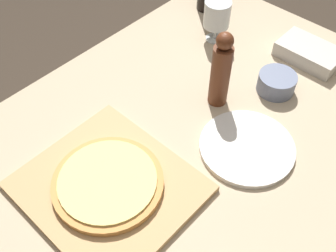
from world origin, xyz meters
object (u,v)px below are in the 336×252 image
object	(u,v)px
pizza	(108,182)
wine_glass	(217,15)
pepper_mill	(221,71)
small_bowl	(276,83)

from	to	relation	value
pizza	wine_glass	world-z (taller)	wine_glass
pepper_mill	small_bowl	distance (m)	0.20
pepper_mill	small_bowl	world-z (taller)	pepper_mill
pizza	wine_glass	xyz separation A→B (m)	(-0.18, 0.64, 0.07)
pizza	pepper_mill	size ratio (longest dim) A/B	1.13
pizza	wine_glass	bearing A→B (deg)	105.73
small_bowl	pepper_mill	bearing A→B (deg)	-123.00
pizza	pepper_mill	distance (m)	0.42
pepper_mill	small_bowl	size ratio (longest dim) A/B	2.13
small_bowl	wine_glass	bearing A→B (deg)	166.01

